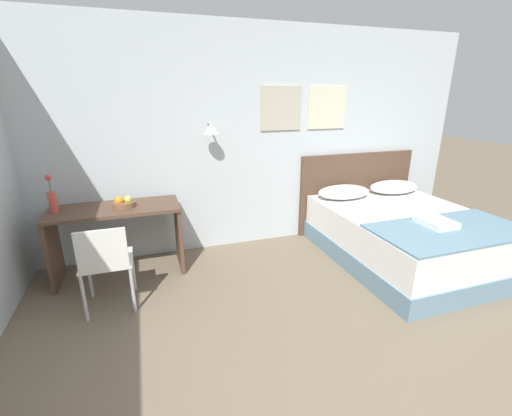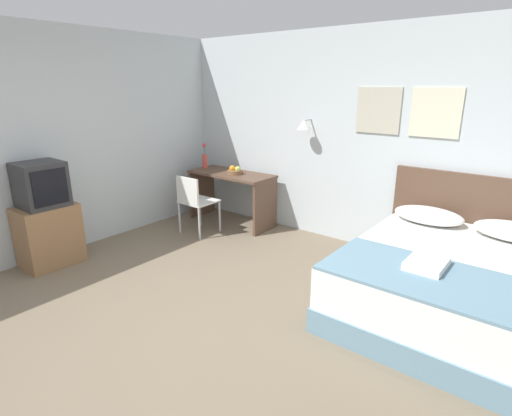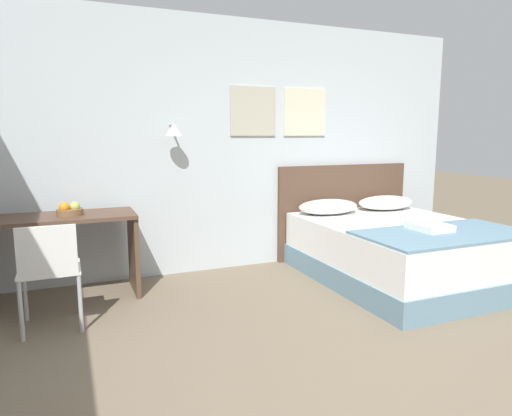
{
  "view_description": "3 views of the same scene",
  "coord_description": "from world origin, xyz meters",
  "px_view_note": "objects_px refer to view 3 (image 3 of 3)",
  "views": [
    {
      "loc": [
        -1.3,
        -1.1,
        1.87
      ],
      "look_at": [
        -0.22,
        2.12,
        0.73
      ],
      "focal_mm": 24.0,
      "sensor_mm": 36.0,
      "label": 1
    },
    {
      "loc": [
        2.18,
        -1.71,
        1.99
      ],
      "look_at": [
        -0.47,
        1.64,
        0.66
      ],
      "focal_mm": 28.0,
      "sensor_mm": 36.0,
      "label": 2
    },
    {
      "loc": [
        -1.54,
        -1.73,
        1.46
      ],
      "look_at": [
        0.06,
        2.11,
        0.78
      ],
      "focal_mm": 32.0,
      "sensor_mm": 36.0,
      "label": 3
    }
  ],
  "objects_px": {
    "headboard": "(343,210)",
    "pillow_right": "(386,203)",
    "pillow_left": "(328,207)",
    "fruit_bowl": "(70,210)",
    "folded_towel_near_foot": "(429,227)",
    "bed": "(400,252)",
    "desk_chair": "(49,266)",
    "throw_blanket": "(446,234)",
    "desk": "(60,241)"
  },
  "relations": [
    {
      "from": "pillow_left",
      "to": "throw_blanket",
      "type": "distance_m",
      "value": 1.39
    },
    {
      "from": "desk_chair",
      "to": "fruit_bowl",
      "type": "relative_size",
      "value": 3.71
    },
    {
      "from": "headboard",
      "to": "bed",
      "type": "bearing_deg",
      "value": -90.0
    },
    {
      "from": "folded_towel_near_foot",
      "to": "desk_chair",
      "type": "distance_m",
      "value": 3.19
    },
    {
      "from": "bed",
      "to": "throw_blanket",
      "type": "height_order",
      "value": "throw_blanket"
    },
    {
      "from": "bed",
      "to": "throw_blanket",
      "type": "distance_m",
      "value": 0.66
    },
    {
      "from": "bed",
      "to": "fruit_bowl",
      "type": "bearing_deg",
      "value": 167.65
    },
    {
      "from": "desk",
      "to": "desk_chair",
      "type": "distance_m",
      "value": 0.69
    },
    {
      "from": "throw_blanket",
      "to": "bed",
      "type": "bearing_deg",
      "value": 90.0
    },
    {
      "from": "folded_towel_near_foot",
      "to": "desk_chair",
      "type": "bearing_deg",
      "value": 171.83
    },
    {
      "from": "headboard",
      "to": "pillow_right",
      "type": "distance_m",
      "value": 0.5
    },
    {
      "from": "headboard",
      "to": "throw_blanket",
      "type": "distance_m",
      "value": 1.62
    },
    {
      "from": "desk_chair",
      "to": "folded_towel_near_foot",
      "type": "bearing_deg",
      "value": -8.17
    },
    {
      "from": "headboard",
      "to": "folded_towel_near_foot",
      "type": "relative_size",
      "value": 4.86
    },
    {
      "from": "pillow_left",
      "to": "throw_blanket",
      "type": "bearing_deg",
      "value": -73.57
    },
    {
      "from": "bed",
      "to": "fruit_bowl",
      "type": "distance_m",
      "value": 3.16
    },
    {
      "from": "bed",
      "to": "folded_towel_near_foot",
      "type": "bearing_deg",
      "value": -98.08
    },
    {
      "from": "bed",
      "to": "headboard",
      "type": "xyz_separation_m",
      "value": [
        0.0,
        1.04,
        0.26
      ]
    },
    {
      "from": "headboard",
      "to": "pillow_left",
      "type": "xyz_separation_m",
      "value": [
        -0.39,
        -0.29,
        0.11
      ]
    },
    {
      "from": "pillow_left",
      "to": "fruit_bowl",
      "type": "relative_size",
      "value": 3.18
    },
    {
      "from": "folded_towel_near_foot",
      "to": "desk",
      "type": "relative_size",
      "value": 0.27
    },
    {
      "from": "pillow_right",
      "to": "desk_chair",
      "type": "distance_m",
      "value": 3.68
    },
    {
      "from": "desk",
      "to": "desk_chair",
      "type": "xyz_separation_m",
      "value": [
        -0.07,
        -0.68,
        -0.04
      ]
    },
    {
      "from": "headboard",
      "to": "pillow_right",
      "type": "height_order",
      "value": "headboard"
    },
    {
      "from": "bed",
      "to": "pillow_right",
      "type": "xyz_separation_m",
      "value": [
        0.39,
        0.74,
        0.37
      ]
    },
    {
      "from": "desk_chair",
      "to": "bed",
      "type": "bearing_deg",
      "value": -0.17
    },
    {
      "from": "pillow_right",
      "to": "desk",
      "type": "bearing_deg",
      "value": -179.17
    },
    {
      "from": "folded_towel_near_foot",
      "to": "throw_blanket",
      "type": "bearing_deg",
      "value": -65.95
    },
    {
      "from": "pillow_right",
      "to": "desk_chair",
      "type": "relative_size",
      "value": 0.85
    },
    {
      "from": "pillow_left",
      "to": "folded_towel_near_foot",
      "type": "distance_m",
      "value": 1.23
    },
    {
      "from": "headboard",
      "to": "fruit_bowl",
      "type": "relative_size",
      "value": 7.79
    },
    {
      "from": "throw_blanket",
      "to": "desk_chair",
      "type": "xyz_separation_m",
      "value": [
        -3.21,
        0.59,
        -0.09
      ]
    },
    {
      "from": "folded_towel_near_foot",
      "to": "fruit_bowl",
      "type": "xyz_separation_m",
      "value": [
        -2.98,
        1.11,
        0.17
      ]
    },
    {
      "from": "pillow_right",
      "to": "desk_chair",
      "type": "xyz_separation_m",
      "value": [
        -3.61,
        -0.73,
        -0.16
      ]
    },
    {
      "from": "pillow_left",
      "to": "headboard",
      "type": "bearing_deg",
      "value": 36.91
    },
    {
      "from": "throw_blanket",
      "to": "fruit_bowl",
      "type": "relative_size",
      "value": 7.03
    },
    {
      "from": "bed",
      "to": "folded_towel_near_foot",
      "type": "height_order",
      "value": "folded_towel_near_foot"
    },
    {
      "from": "pillow_left",
      "to": "folded_towel_near_foot",
      "type": "bearing_deg",
      "value": -74.52
    },
    {
      "from": "pillow_right",
      "to": "headboard",
      "type": "bearing_deg",
      "value": 143.09
    },
    {
      "from": "headboard",
      "to": "pillow_right",
      "type": "relative_size",
      "value": 2.45
    },
    {
      "from": "headboard",
      "to": "desk_chair",
      "type": "height_order",
      "value": "headboard"
    },
    {
      "from": "desk_chair",
      "to": "fruit_bowl",
      "type": "xyz_separation_m",
      "value": [
        0.17,
        0.66,
        0.3
      ]
    },
    {
      "from": "bed",
      "to": "pillow_left",
      "type": "relative_size",
      "value": 2.87
    },
    {
      "from": "headboard",
      "to": "fruit_bowl",
      "type": "xyz_separation_m",
      "value": [
        -3.05,
        -0.37,
        0.26
      ]
    },
    {
      "from": "headboard",
      "to": "pillow_left",
      "type": "bearing_deg",
      "value": -143.09
    },
    {
      "from": "pillow_left",
      "to": "pillow_right",
      "type": "height_order",
      "value": "same"
    },
    {
      "from": "pillow_left",
      "to": "folded_towel_near_foot",
      "type": "relative_size",
      "value": 1.98
    },
    {
      "from": "folded_towel_near_foot",
      "to": "desk_chair",
      "type": "xyz_separation_m",
      "value": [
        -3.15,
        0.45,
        -0.14
      ]
    },
    {
      "from": "bed",
      "to": "pillow_left",
      "type": "bearing_deg",
      "value": 117.78
    },
    {
      "from": "throw_blanket",
      "to": "folded_towel_near_foot",
      "type": "relative_size",
      "value": 4.39
    }
  ]
}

